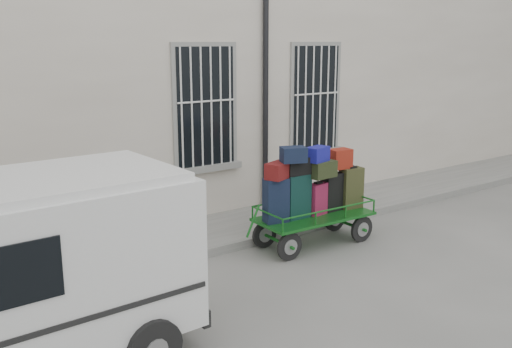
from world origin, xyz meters
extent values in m
plane|color=slate|center=(0.00, 0.00, 0.00)|extent=(80.00, 80.00, 0.00)
cube|color=beige|center=(0.00, 5.50, 3.00)|extent=(24.00, 5.00, 6.00)
cylinder|color=black|center=(0.95, 2.92, 2.80)|extent=(0.11, 0.11, 5.60)
cube|color=black|center=(-0.40, 2.98, 2.25)|extent=(1.20, 0.08, 2.20)
cube|color=gray|center=(-0.40, 2.96, 1.09)|extent=(1.45, 0.22, 0.12)
cube|color=black|center=(2.30, 2.98, 2.25)|extent=(1.20, 0.08, 2.20)
cube|color=gray|center=(2.30, 2.96, 1.09)|extent=(1.45, 0.22, 0.12)
cube|color=slate|center=(0.00, 2.20, 0.07)|extent=(24.00, 1.70, 0.15)
cylinder|color=black|center=(-0.33, 0.51, 0.23)|extent=(0.47, 0.07, 0.47)
cylinder|color=gray|center=(-0.33, 0.51, 0.23)|extent=(0.26, 0.09, 0.26)
cylinder|color=black|center=(-0.31, 1.22, 0.23)|extent=(0.47, 0.07, 0.47)
cylinder|color=gray|center=(-0.31, 1.22, 0.23)|extent=(0.26, 0.09, 0.26)
cylinder|color=black|center=(1.25, 0.47, 0.23)|extent=(0.47, 0.07, 0.47)
cylinder|color=gray|center=(1.25, 0.47, 0.23)|extent=(0.26, 0.09, 0.26)
cylinder|color=black|center=(1.27, 1.18, 0.23)|extent=(0.47, 0.07, 0.47)
cylinder|color=gray|center=(1.27, 1.18, 0.23)|extent=(0.26, 0.09, 0.26)
cube|color=#16601C|center=(0.47, 0.84, 0.51)|extent=(2.07, 0.99, 0.05)
cylinder|color=#16601C|center=(-0.79, 0.88, 0.65)|extent=(0.27, 0.04, 0.52)
cube|color=black|center=(-0.30, 0.93, 0.90)|extent=(0.43, 0.32, 0.74)
cube|color=black|center=(-0.30, 0.93, 1.28)|extent=(0.16, 0.13, 0.03)
cube|color=#0B272A|center=(0.13, 0.90, 0.91)|extent=(0.46, 0.24, 0.75)
cube|color=black|center=(0.13, 0.90, 1.30)|extent=(0.19, 0.12, 0.03)
cube|color=maroon|center=(0.55, 0.85, 0.81)|extent=(0.38, 0.24, 0.55)
cube|color=black|center=(0.55, 0.85, 1.10)|extent=(0.14, 0.10, 0.03)
cube|color=black|center=(0.91, 0.88, 0.87)|extent=(0.40, 0.23, 0.66)
cube|color=black|center=(0.91, 0.88, 1.21)|extent=(0.16, 0.11, 0.03)
cube|color=#272B15|center=(1.30, 0.81, 0.90)|extent=(0.42, 0.27, 0.73)
cube|color=black|center=(1.30, 0.81, 1.28)|extent=(0.16, 0.12, 0.03)
cube|color=maroon|center=(-0.26, 0.91, 1.40)|extent=(0.50, 0.41, 0.26)
cube|color=black|center=(0.18, 0.93, 1.43)|extent=(0.55, 0.31, 0.29)
cube|color=black|center=(0.57, 0.79, 1.34)|extent=(0.50, 0.32, 0.28)
cube|color=maroon|center=(1.10, 0.91, 1.44)|extent=(0.40, 0.30, 0.34)
cube|color=black|center=(-0.04, 0.81, 1.66)|extent=(0.47, 0.40, 0.25)
cube|color=navy|center=(0.49, 0.82, 1.60)|extent=(0.44, 0.33, 0.25)
cube|color=black|center=(-2.85, -0.28, 1.46)|extent=(0.09, 1.29, 0.51)
cube|color=black|center=(-2.86, -0.28, 0.40)|extent=(0.16, 1.71, 0.20)
cube|color=white|center=(-2.82, -0.28, 0.61)|extent=(0.04, 0.39, 0.11)
cylinder|color=black|center=(-3.51, -1.16, 0.31)|extent=(0.64, 0.23, 0.63)
cylinder|color=black|center=(-3.58, 0.54, 0.31)|extent=(0.64, 0.23, 0.63)
camera|label=1|loc=(-5.76, -6.21, 3.44)|focal=40.00mm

